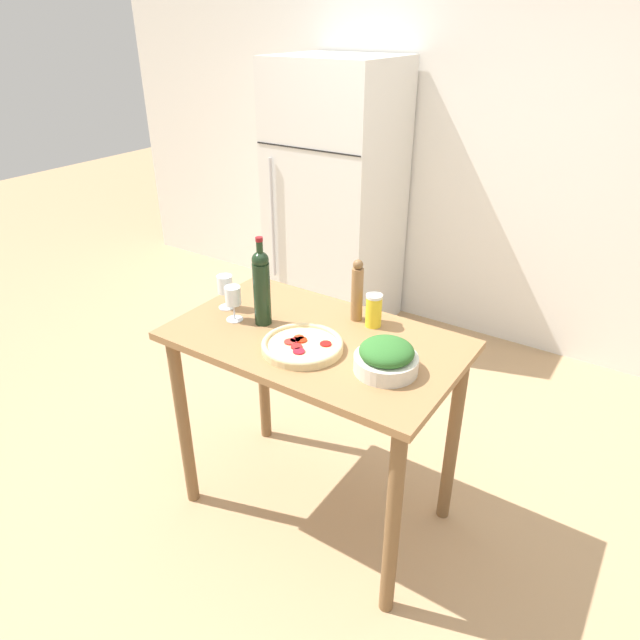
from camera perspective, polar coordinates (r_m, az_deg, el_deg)
ground_plane at (r=2.82m, az=-0.40°, el=-18.04°), size 14.00×14.00×0.00m
wall_back at (r=3.91m, az=17.34°, el=16.12°), size 6.40×0.06×2.60m
refrigerator at (r=4.03m, az=1.57°, el=11.94°), size 0.78×0.72×1.82m
prep_counter at (r=2.33m, az=-0.46°, el=-5.04°), size 1.15×0.68×0.92m
wine_bottle at (r=2.29m, az=-5.86°, el=3.42°), size 0.07×0.07×0.37m
wine_glass_near at (r=2.36m, az=-8.69°, el=2.22°), size 0.07×0.07×0.15m
wine_glass_far at (r=2.46m, az=-9.43°, el=3.43°), size 0.07×0.07×0.15m
pepper_mill at (r=2.33m, az=3.74°, el=2.90°), size 0.05×0.05×0.27m
salad_bowl at (r=2.03m, az=6.64°, el=-3.75°), size 0.23×0.23×0.12m
homemade_pizza at (r=2.16m, az=-1.78°, el=-2.53°), size 0.31×0.31×0.04m
salt_canister at (r=2.31m, az=5.39°, el=0.97°), size 0.07×0.07×0.14m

